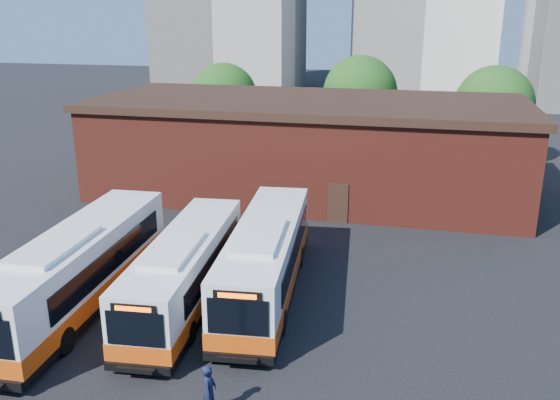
% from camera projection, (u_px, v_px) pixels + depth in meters
% --- Properties ---
extents(ground, '(220.00, 220.00, 0.00)m').
position_uv_depth(ground, '(208.00, 336.00, 22.81)').
color(ground, black).
extents(bus_west, '(3.28, 12.97, 3.50)m').
position_uv_depth(bus_west, '(79.00, 272.00, 24.64)').
color(bus_west, white).
rests_on(bus_west, ground).
extents(bus_midwest, '(3.34, 11.69, 3.15)m').
position_uv_depth(bus_midwest, '(185.00, 273.00, 24.97)').
color(bus_midwest, white).
rests_on(bus_midwest, ground).
extents(bus_mideast, '(3.69, 12.50, 3.36)m').
position_uv_depth(bus_mideast, '(266.00, 261.00, 25.85)').
color(bus_mideast, white).
rests_on(bus_mideast, ground).
extents(transit_worker, '(0.51, 0.70, 1.78)m').
position_uv_depth(transit_worker, '(209.00, 391.00, 18.04)').
color(transit_worker, black).
rests_on(transit_worker, ground).
extents(depot_building, '(28.60, 12.60, 6.40)m').
position_uv_depth(depot_building, '(308.00, 145.00, 40.35)').
color(depot_building, maroon).
rests_on(depot_building, ground).
extents(tree_west, '(6.00, 6.00, 7.65)m').
position_uv_depth(tree_west, '(224.00, 97.00, 53.27)').
color(tree_west, '#382314').
rests_on(tree_west, ground).
extents(tree_mid, '(6.56, 6.56, 8.36)m').
position_uv_depth(tree_mid, '(360.00, 93.00, 52.33)').
color(tree_mid, '#382314').
rests_on(tree_mid, ground).
extents(tree_east, '(6.24, 6.24, 7.96)m').
position_uv_depth(tree_east, '(494.00, 105.00, 47.19)').
color(tree_east, '#382314').
rests_on(tree_east, ground).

